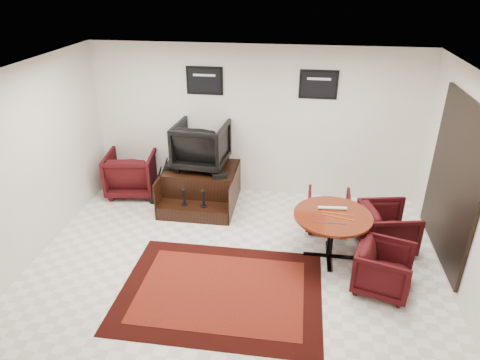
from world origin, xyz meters
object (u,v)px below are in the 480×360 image
(table_chair_window, at_px, (388,226))
(table_chair_corner, at_px, (384,267))
(shine_podium, at_px, (201,187))
(shine_chair, at_px, (201,143))
(meeting_table, at_px, (332,220))
(table_chair_back, at_px, (328,209))
(armchair_side, at_px, (132,171))

(table_chair_window, height_order, table_chair_corner, table_chair_window)
(shine_podium, xyz_separation_m, shine_chair, (0.00, 0.14, 0.82))
(shine_chair, relative_size, table_chair_corner, 1.27)
(meeting_table, bearing_deg, table_chair_corner, -43.14)
(table_chair_back, bearing_deg, shine_podium, -11.82)
(shine_podium, xyz_separation_m, meeting_table, (2.29, -1.40, 0.34))
(shine_podium, xyz_separation_m, armchair_side, (-1.41, 0.19, 0.15))
(table_chair_window, distance_m, table_chair_corner, 1.03)
(table_chair_corner, bearing_deg, shine_podium, 72.21)
(shine_chair, relative_size, armchair_side, 1.01)
(shine_podium, height_order, armchair_side, armchair_side)
(meeting_table, relative_size, table_chair_back, 1.60)
(meeting_table, bearing_deg, armchair_side, 156.75)
(shine_chair, height_order, armchair_side, shine_chair)
(armchair_side, relative_size, table_chair_back, 1.30)
(table_chair_window, xyz_separation_m, table_chair_corner, (-0.20, -1.01, -0.03))
(shine_chair, xyz_separation_m, table_chair_back, (2.28, -0.70, -0.78))
(shine_podium, height_order, shine_chair, shine_chair)
(shine_chair, distance_m, meeting_table, 2.80)
(meeting_table, bearing_deg, table_chair_back, 90.29)
(shine_chair, height_order, meeting_table, shine_chair)
(meeting_table, height_order, table_chair_window, table_chair_window)
(armchair_side, bearing_deg, table_chair_window, 157.09)
(armchair_side, xyz_separation_m, table_chair_window, (4.57, -1.21, -0.06))
(armchair_side, bearing_deg, meeting_table, 148.68)
(shine_chair, height_order, table_chair_window, shine_chair)
(shine_podium, height_order, table_chair_corner, table_chair_corner)
(shine_chair, height_order, table_chair_back, shine_chair)
(shine_podium, relative_size, shine_chair, 1.45)
(shine_podium, bearing_deg, table_chair_back, -13.83)
(armchair_side, bearing_deg, table_chair_back, 160.45)
(table_chair_window, bearing_deg, table_chair_corner, 157.78)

